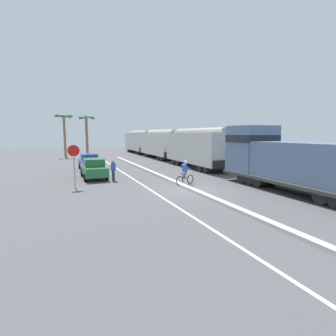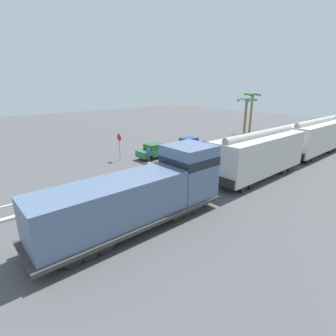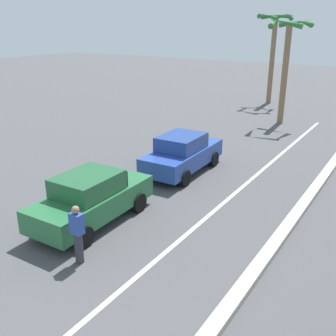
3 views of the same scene
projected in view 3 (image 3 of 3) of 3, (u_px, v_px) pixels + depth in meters
name	position (u px, v px, depth m)	size (l,w,h in m)	color
median_curb	(239.00, 292.00, 8.98)	(0.36, 36.00, 0.16)	beige
lane_stripe	(153.00, 263.00, 10.22)	(0.14, 36.00, 0.01)	silver
parked_car_green	(92.00, 198.00, 12.06)	(1.90, 4.23, 1.62)	#286B3D
parked_car_blue	(183.00, 153.00, 16.16)	(1.93, 4.25, 1.62)	#28479E
palm_tree_near	(287.00, 50.00, 22.90)	(2.39, 2.21, 6.19)	#846647
palm_tree_far	(274.00, 36.00, 28.77)	(2.60, 2.71, 6.63)	#846647
pedestrian_by_cars	(78.00, 234.00, 9.97)	(0.34, 0.22, 1.62)	#33333D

